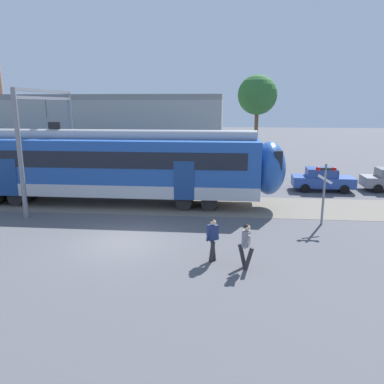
{
  "coord_description": "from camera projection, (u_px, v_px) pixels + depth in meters",
  "views": [
    {
      "loc": [
        4.4,
        -14.67,
        5.76
      ],
      "look_at": [
        2.74,
        2.8,
        1.6
      ],
      "focal_mm": 35.0,
      "sensor_mm": 36.0,
      "label": 1
    }
  ],
  "objects": [
    {
      "name": "catenary_gantry",
      "position": [
        48.0,
        129.0,
        21.51
      ],
      "size": [
        0.24,
        6.64,
        6.53
      ],
      "color": "gray",
      "rests_on": "ground"
    },
    {
      "name": "ground_plane",
      "position": [
        122.0,
        242.0,
        15.94
      ],
      "size": [
        160.0,
        160.0,
        0.0
      ],
      "primitive_type": "plane",
      "color": "#515156"
    },
    {
      "name": "parked_car_blue",
      "position": [
        322.0,
        179.0,
        25.17
      ],
      "size": [
        4.07,
        1.9,
        1.54
      ],
      "color": "#284799",
      "rests_on": "ground"
    },
    {
      "name": "pedestrian_navy",
      "position": [
        212.0,
        236.0,
        13.82
      ],
      "size": [
        0.51,
        0.71,
        1.67
      ],
      "color": "#28282D",
      "rests_on": "ground"
    },
    {
      "name": "crossing_signal",
      "position": [
        325.0,
        184.0,
        17.82
      ],
      "size": [
        0.96,
        0.22,
        3.0
      ],
      "color": "gray",
      "rests_on": "ground"
    },
    {
      "name": "pedestrian_grey",
      "position": [
        246.0,
        243.0,
        13.2
      ],
      "size": [
        0.6,
        0.62,
        1.67
      ],
      "color": "#28282D",
      "rests_on": "ground"
    },
    {
      "name": "background_building",
      "position": [
        83.0,
        137.0,
        29.41
      ],
      "size": [
        21.74,
        5.0,
        9.2
      ],
      "color": "gray",
      "rests_on": "ground"
    },
    {
      "name": "street_tree_right",
      "position": [
        257.0,
        96.0,
        31.24
      ],
      "size": [
        3.29,
        3.29,
        8.11
      ],
      "color": "brown",
      "rests_on": "ground"
    }
  ]
}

